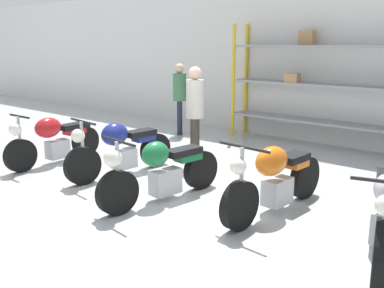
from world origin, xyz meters
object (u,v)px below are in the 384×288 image
(shelving_rack, at_px, (341,83))
(motorcycle_silver, at_px, (384,213))
(motorcycle_blue, at_px, (120,148))
(motorcycle_orange, at_px, (275,178))
(person_browsing, at_px, (180,93))
(motorcycle_green, at_px, (161,171))
(person_near_rack, at_px, (195,107))
(motorcycle_red, at_px, (54,139))

(shelving_rack, relative_size, motorcycle_silver, 2.37)
(motorcycle_blue, relative_size, motorcycle_orange, 0.98)
(shelving_rack, relative_size, motorcycle_blue, 2.39)
(motorcycle_orange, relative_size, person_browsing, 1.25)
(shelving_rack, distance_m, motorcycle_silver, 4.79)
(motorcycle_silver, relative_size, person_browsing, 1.23)
(motorcycle_orange, relative_size, motorcycle_silver, 1.01)
(motorcycle_orange, bearing_deg, motorcycle_green, -61.73)
(motorcycle_silver, bearing_deg, motorcycle_green, -97.56)
(person_near_rack, bearing_deg, motorcycle_silver, 134.76)
(motorcycle_red, xyz_separation_m, person_near_rack, (2.07, 1.65, 0.61))
(motorcycle_blue, height_order, person_browsing, person_browsing)
(motorcycle_red, xyz_separation_m, motorcycle_green, (2.91, -0.16, -0.02))
(motorcycle_red, relative_size, motorcycle_silver, 0.94)
(motorcycle_red, bearing_deg, motorcycle_blue, 99.83)
(shelving_rack, distance_m, person_near_rack, 3.24)
(motorcycle_red, bearing_deg, person_browsing, 176.96)
(shelving_rack, distance_m, motorcycle_green, 4.75)
(motorcycle_orange, height_order, motorcycle_silver, motorcycle_orange)
(person_browsing, bearing_deg, motorcycle_silver, 110.02)
(motorcycle_red, bearing_deg, motorcycle_orange, 94.77)
(motorcycle_red, relative_size, motorcycle_orange, 0.93)
(motorcycle_silver, height_order, person_browsing, person_browsing)
(motorcycle_orange, bearing_deg, motorcycle_silver, 84.73)
(motorcycle_red, height_order, motorcycle_blue, motorcycle_blue)
(motorcycle_blue, xyz_separation_m, person_browsing, (-1.42, 3.18, 0.55))
(motorcycle_green, xyz_separation_m, person_browsing, (-2.81, 3.65, 0.58))
(motorcycle_blue, relative_size, motorcycle_silver, 0.99)
(shelving_rack, height_order, motorcycle_blue, shelving_rack)
(shelving_rack, height_order, person_near_rack, shelving_rack)
(shelving_rack, height_order, person_browsing, shelving_rack)
(motorcycle_blue, bearing_deg, motorcycle_orange, 100.18)
(shelving_rack, xyz_separation_m, motorcycle_blue, (-2.20, -4.12, -0.94))
(motorcycle_green, relative_size, motorcycle_silver, 1.00)
(shelving_rack, distance_m, motorcycle_red, 5.85)
(motorcycle_red, distance_m, motorcycle_green, 2.91)
(motorcycle_red, relative_size, person_near_rack, 1.11)
(motorcycle_orange, bearing_deg, shelving_rack, -165.69)
(motorcycle_blue, distance_m, motorcycle_silver, 4.31)
(motorcycle_blue, bearing_deg, motorcycle_silver, 95.60)
(person_near_rack, bearing_deg, motorcycle_blue, 43.08)
(motorcycle_red, relative_size, motorcycle_green, 0.94)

